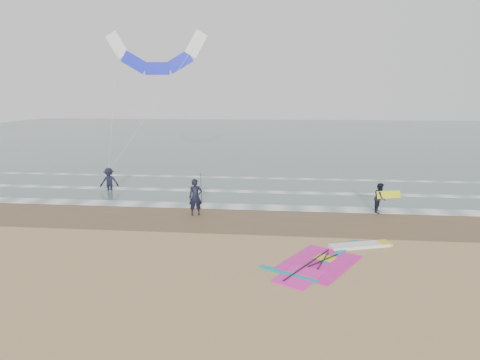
# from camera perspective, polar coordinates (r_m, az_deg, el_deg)

# --- Properties ---
(ground) EXTENTS (120.00, 120.00, 0.00)m
(ground) POSITION_cam_1_polar(r_m,az_deg,el_deg) (15.94, 3.97, -11.52)
(ground) COLOR tan
(ground) RESTS_ON ground
(sea_water) EXTENTS (120.00, 80.00, 0.02)m
(sea_water) POSITION_cam_1_polar(r_m,az_deg,el_deg) (62.97, 5.62, 5.80)
(sea_water) COLOR #47605E
(sea_water) RESTS_ON ground
(wet_sand_band) EXTENTS (120.00, 5.00, 0.01)m
(wet_sand_band) POSITION_cam_1_polar(r_m,az_deg,el_deg) (21.58, 4.57, -5.28)
(wet_sand_band) COLOR brown
(wet_sand_band) RESTS_ON ground
(foam_waterline) EXTENTS (120.00, 9.15, 0.02)m
(foam_waterline) POSITION_cam_1_polar(r_m,az_deg,el_deg) (25.86, 4.84, -2.39)
(foam_waterline) COLOR white
(foam_waterline) RESTS_ON ground
(windsurf_rig) EXTENTS (5.38, 5.09, 0.13)m
(windsurf_rig) POSITION_cam_1_polar(r_m,az_deg,el_deg) (16.96, 12.07, -10.18)
(windsurf_rig) COLOR white
(windsurf_rig) RESTS_ON ground
(person_standing) EXTENTS (0.81, 0.67, 1.91)m
(person_standing) POSITION_cam_1_polar(r_m,az_deg,el_deg) (22.17, -5.95, -2.30)
(person_standing) COLOR black
(person_standing) RESTS_ON ground
(person_walking) EXTENTS (0.84, 0.94, 1.59)m
(person_walking) POSITION_cam_1_polar(r_m,az_deg,el_deg) (23.76, 18.18, -2.28)
(person_walking) COLOR black
(person_walking) RESTS_ON ground
(person_wading) EXTENTS (1.31, 0.94, 1.84)m
(person_wading) POSITION_cam_1_polar(r_m,az_deg,el_deg) (28.89, -17.08, 0.42)
(person_wading) COLOR black
(person_wading) RESTS_ON ground
(held_pole) EXTENTS (0.17, 0.86, 1.82)m
(held_pole) POSITION_cam_1_polar(r_m,az_deg,el_deg) (22.01, -5.21, -1.19)
(held_pole) COLOR black
(held_pole) RESTS_ON ground
(carried_kiteboard) EXTENTS (1.30, 0.51, 0.39)m
(carried_kiteboard) POSITION_cam_1_polar(r_m,az_deg,el_deg) (23.70, 19.20, -1.85)
(carried_kiteboard) COLOR yellow
(carried_kiteboard) RESTS_ON ground
(surf_kite) EXTENTS (7.03, 3.28, 9.14)m
(surf_kite) POSITION_cam_1_polar(r_m,az_deg,el_deg) (30.57, -11.06, 15.84)
(surf_kite) COLOR white
(surf_kite) RESTS_ON ground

